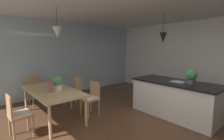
# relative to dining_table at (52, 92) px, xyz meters

# --- Properties ---
(ground_plane) EXTENTS (10.00, 8.40, 0.04)m
(ground_plane) POSITION_rel_dining_table_xyz_m (2.14, 1.32, -0.69)
(ground_plane) COLOR #4C301E
(wall_back_kitchen) EXTENTS (10.00, 0.12, 2.70)m
(wall_back_kitchen) POSITION_rel_dining_table_xyz_m (2.14, 4.58, 0.68)
(wall_back_kitchen) COLOR silver
(wall_back_kitchen) RESTS_ON ground_plane
(window_wall_left_glazing) EXTENTS (0.06, 8.40, 2.70)m
(window_wall_left_glazing) POSITION_rel_dining_table_xyz_m (-1.92, 1.32, 0.68)
(window_wall_left_glazing) COLOR #9EB7C6
(window_wall_left_glazing) RESTS_ON ground_plane
(dining_table) EXTENTS (2.02, 0.96, 0.73)m
(dining_table) POSITION_rel_dining_table_xyz_m (0.00, 0.00, 0.00)
(dining_table) COLOR tan
(dining_table) RESTS_ON ground_plane
(chair_near_right) EXTENTS (0.42, 0.42, 0.87)m
(chair_near_right) POSITION_rel_dining_table_xyz_m (0.46, -0.85, -0.19)
(chair_near_right) COLOR #A87F56
(chair_near_right) RESTS_ON ground_plane
(chair_far_left) EXTENTS (0.40, 0.40, 0.87)m
(chair_far_left) POSITION_rel_dining_table_xyz_m (-0.45, 0.85, -0.19)
(chair_far_left) COLOR #A87F56
(chair_far_left) RESTS_ON ground_plane
(chair_window_end) EXTENTS (0.43, 0.43, 0.87)m
(chair_window_end) POSITION_rel_dining_table_xyz_m (-1.38, -0.00, -0.19)
(chair_window_end) COLOR #A87F56
(chair_window_end) RESTS_ON ground_plane
(chair_far_right) EXTENTS (0.43, 0.43, 0.87)m
(chair_far_right) POSITION_rel_dining_table_xyz_m (0.45, 0.85, -0.19)
(chair_far_right) COLOR #A87F56
(chair_far_right) RESTS_ON ground_plane
(kitchen_island) EXTENTS (2.13, 0.96, 0.91)m
(kitchen_island) POSITION_rel_dining_table_xyz_m (1.90, 2.47, -0.20)
(kitchen_island) COLOR silver
(kitchen_island) RESTS_ON ground_plane
(pendant_over_table) EXTENTS (0.22, 0.22, 0.71)m
(pendant_over_table) POSITION_rel_dining_table_xyz_m (0.16, 0.14, 1.45)
(pendant_over_table) COLOR black
(pendant_over_island_main) EXTENTS (0.18, 0.18, 0.81)m
(pendant_over_island_main) POSITION_rel_dining_table_xyz_m (1.49, 2.47, 1.36)
(pendant_over_island_main) COLOR black
(potted_plant_on_island) EXTENTS (0.26, 0.26, 0.35)m
(potted_plant_on_island) POSITION_rel_dining_table_xyz_m (2.29, 2.47, 0.42)
(potted_plant_on_island) COLOR #4C4C51
(potted_plant_on_island) RESTS_ON kitchen_island
(potted_plant_on_table) EXTENTS (0.23, 0.23, 0.35)m
(potted_plant_on_table) POSITION_rel_dining_table_xyz_m (0.14, 0.09, 0.24)
(potted_plant_on_table) COLOR beige
(potted_plant_on_table) RESTS_ON dining_table
(vase_on_dining_table) EXTENTS (0.09, 0.09, 0.22)m
(vase_on_dining_table) POSITION_rel_dining_table_xyz_m (0.22, -0.09, 0.17)
(vase_on_dining_table) COLOR #994C51
(vase_on_dining_table) RESTS_ON dining_table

